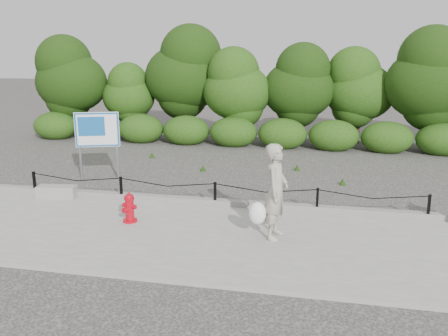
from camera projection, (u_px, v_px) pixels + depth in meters
ground at (215, 208)px, 11.87m from camera, size 90.00×90.00×0.00m
sidewalk at (194, 237)px, 9.97m from camera, size 14.00×4.00×0.08m
curb at (216, 202)px, 11.88m from camera, size 14.00×0.22×0.14m
chain_barrier at (215, 191)px, 11.76m from camera, size 10.06×0.06×0.60m
treeline at (274, 81)px, 19.64m from camera, size 20.47×3.81×4.78m
fire_hydrant at (129, 208)px, 10.65m from camera, size 0.40×0.41×0.69m
pedestrian at (275, 193)px, 9.62m from camera, size 0.82×0.79×1.98m
concrete_block at (57, 192)px, 12.40m from camera, size 1.04×0.49×0.32m
advertising_sign at (97, 133)px, 14.04m from camera, size 1.23×0.49×2.07m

